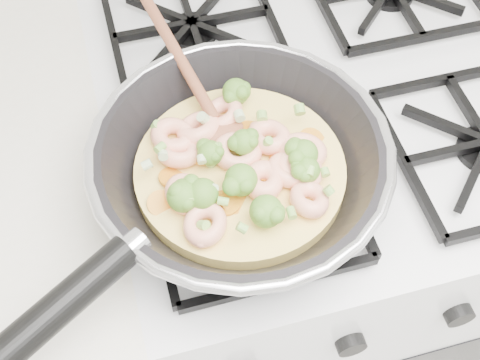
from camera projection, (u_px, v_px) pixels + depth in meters
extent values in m
cube|color=white|center=(302.00, 250.00, 1.23)|extent=(0.60, 0.60, 0.90)
cube|color=black|center=(329.00, 83.00, 0.85)|extent=(0.56, 0.56, 0.02)
torus|color=silver|center=(240.00, 151.00, 0.70)|extent=(0.34, 0.34, 0.01)
cylinder|color=black|center=(52.00, 314.00, 0.59)|extent=(0.17, 0.13, 0.03)
cylinder|color=#FFDF6E|center=(240.00, 172.00, 0.73)|extent=(0.24, 0.24, 0.02)
ellipsoid|color=brown|center=(220.00, 130.00, 0.74)|extent=(0.05, 0.06, 0.02)
cylinder|color=brown|center=(171.00, 42.00, 0.78)|extent=(0.06, 0.24, 0.05)
torus|color=#FFB896|center=(173.00, 137.00, 0.73)|extent=(0.08, 0.08, 0.03)
torus|color=#FFB896|center=(199.00, 129.00, 0.74)|extent=(0.08, 0.08, 0.04)
torus|color=#FFB896|center=(222.00, 115.00, 0.75)|extent=(0.08, 0.08, 0.03)
torus|color=#FFB896|center=(179.00, 153.00, 0.72)|extent=(0.06, 0.06, 0.03)
torus|color=#FFB896|center=(205.00, 224.00, 0.67)|extent=(0.07, 0.07, 0.02)
torus|color=#FFB896|center=(263.00, 181.00, 0.70)|extent=(0.06, 0.06, 0.02)
torus|color=#FFB896|center=(309.00, 199.00, 0.69)|extent=(0.05, 0.05, 0.03)
torus|color=#FFB896|center=(269.00, 137.00, 0.73)|extent=(0.08, 0.08, 0.02)
torus|color=#FFB896|center=(291.00, 170.00, 0.71)|extent=(0.07, 0.07, 0.02)
torus|color=#FFB896|center=(303.00, 170.00, 0.71)|extent=(0.06, 0.06, 0.02)
torus|color=#FFB896|center=(237.00, 152.00, 0.72)|extent=(0.07, 0.07, 0.03)
torus|color=#FFB896|center=(302.00, 151.00, 0.72)|extent=(0.08, 0.08, 0.03)
torus|color=#FFB896|center=(186.00, 194.00, 0.69)|extent=(0.07, 0.07, 0.02)
torus|color=#FFB896|center=(297.00, 169.00, 0.71)|extent=(0.07, 0.07, 0.03)
ellipsoid|color=#5B902F|center=(202.00, 194.00, 0.68)|extent=(0.04, 0.04, 0.03)
ellipsoid|color=#5B902F|center=(210.00, 153.00, 0.71)|extent=(0.04, 0.04, 0.03)
ellipsoid|color=#5B902F|center=(183.00, 196.00, 0.67)|extent=(0.05, 0.05, 0.03)
ellipsoid|color=#5B902F|center=(244.00, 142.00, 0.72)|extent=(0.04, 0.04, 0.03)
ellipsoid|color=#5B902F|center=(307.00, 170.00, 0.69)|extent=(0.04, 0.04, 0.03)
ellipsoid|color=#5B902F|center=(266.00, 211.00, 0.66)|extent=(0.05, 0.05, 0.04)
ellipsoid|color=#5B902F|center=(236.00, 92.00, 0.76)|extent=(0.04, 0.04, 0.03)
ellipsoid|color=#5B902F|center=(241.00, 180.00, 0.69)|extent=(0.05, 0.05, 0.04)
ellipsoid|color=#5B902F|center=(303.00, 154.00, 0.71)|extent=(0.04, 0.04, 0.03)
cylinder|color=orange|center=(161.00, 203.00, 0.69)|extent=(0.04, 0.04, 0.01)
cylinder|color=orange|center=(284.00, 155.00, 0.73)|extent=(0.04, 0.04, 0.01)
cylinder|color=orange|center=(200.00, 155.00, 0.73)|extent=(0.04, 0.04, 0.01)
cylinder|color=orange|center=(250.00, 129.00, 0.75)|extent=(0.04, 0.04, 0.01)
cylinder|color=orange|center=(225.00, 203.00, 0.69)|extent=(0.04, 0.04, 0.00)
cylinder|color=orange|center=(312.00, 141.00, 0.74)|extent=(0.04, 0.04, 0.01)
cylinder|color=orange|center=(280.00, 164.00, 0.72)|extent=(0.03, 0.03, 0.01)
cylinder|color=orange|center=(267.00, 172.00, 0.72)|extent=(0.04, 0.04, 0.00)
cylinder|color=orange|center=(173.00, 178.00, 0.71)|extent=(0.04, 0.04, 0.01)
cylinder|color=orange|center=(234.00, 201.00, 0.69)|extent=(0.04, 0.04, 0.01)
cylinder|color=#7DB448|center=(329.00, 191.00, 0.67)|extent=(0.01, 0.01, 0.01)
cylinder|color=#7DB448|center=(299.00, 110.00, 0.73)|extent=(0.01, 0.01, 0.01)
cylinder|color=#7DB448|center=(157.00, 126.00, 0.73)|extent=(0.01, 0.01, 0.01)
cylinder|color=#7DB448|center=(223.00, 201.00, 0.67)|extent=(0.01, 0.01, 0.01)
cylinder|color=#7DB448|center=(188.00, 198.00, 0.67)|extent=(0.01, 0.01, 0.01)
cylinder|color=#7DB448|center=(291.00, 213.00, 0.67)|extent=(0.01, 0.01, 0.01)
cylinder|color=#B4D093|center=(202.00, 159.00, 0.70)|extent=(0.01, 0.01, 0.01)
cylinder|color=#B4D093|center=(239.00, 116.00, 0.73)|extent=(0.01, 0.01, 0.01)
cylinder|color=#7DB448|center=(203.00, 225.00, 0.66)|extent=(0.01, 0.01, 0.01)
cylinder|color=#B4D093|center=(147.00, 165.00, 0.69)|extent=(0.01, 0.01, 0.01)
cylinder|color=#7DB448|center=(268.00, 142.00, 0.72)|extent=(0.01, 0.01, 0.01)
cylinder|color=#B4D093|center=(163.00, 155.00, 0.70)|extent=(0.01, 0.01, 0.01)
cylinder|color=#7DB448|center=(242.00, 228.00, 0.65)|extent=(0.01, 0.01, 0.01)
cylinder|color=#7DB448|center=(262.00, 117.00, 0.74)|extent=(0.01, 0.01, 0.01)
cylinder|color=#7DB448|center=(202.00, 146.00, 0.71)|extent=(0.01, 0.01, 0.01)
cylinder|color=#B4D093|center=(212.00, 188.00, 0.67)|extent=(0.01, 0.01, 0.01)
cylinder|color=#7DB448|center=(160.00, 148.00, 0.70)|extent=(0.01, 0.01, 0.01)
cylinder|color=#B4D093|center=(203.00, 118.00, 0.73)|extent=(0.01, 0.01, 0.01)
cylinder|color=#7DB448|center=(325.00, 172.00, 0.70)|extent=(0.01, 0.01, 0.01)
cylinder|color=#7DB448|center=(218.00, 146.00, 0.70)|extent=(0.01, 0.01, 0.01)
cylinder|color=#7DB448|center=(310.00, 171.00, 0.68)|extent=(0.01, 0.01, 0.01)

